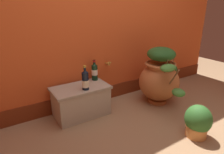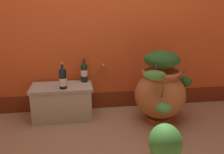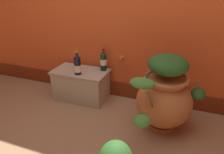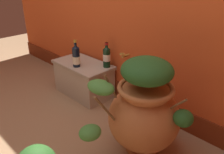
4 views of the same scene
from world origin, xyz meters
The scene contains 5 objects.
ground_plane centered at (0.00, 0.00, 0.00)m, with size 7.00×7.00×0.00m, color #9E7A56.
terracotta_urn centered at (0.63, 0.62, 0.38)m, with size 0.65×0.80×0.80m.
stone_ledge centered at (-0.44, 0.88, 0.20)m, with size 0.69×0.40×0.38m.
wine_bottle_left centered at (-0.18, 1.00, 0.51)m, with size 0.08×0.08×0.27m.
wine_bottle_middle centered at (-0.42, 0.78, 0.50)m, with size 0.08×0.08×0.30m.
Camera 4 is at (1.53, -0.62, 1.37)m, focal length 37.83 mm.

